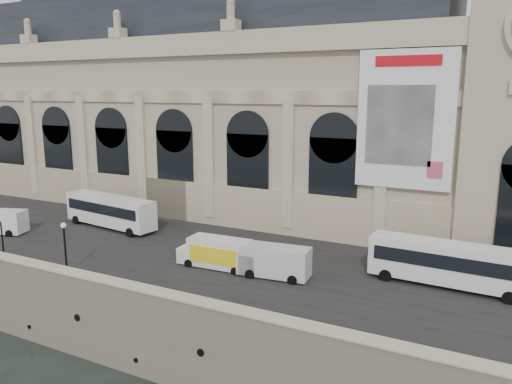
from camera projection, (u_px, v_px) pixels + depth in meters
ground at (63, 352)px, 42.22m from camera, size 260.00×260.00×0.00m
quay at (254, 222)px, 72.07m from camera, size 160.00×70.00×6.00m
street at (163, 240)px, 53.19m from camera, size 160.00×24.00×0.06m
parapet at (63, 276)px, 41.41m from camera, size 160.00×1.40×1.21m
museum at (201, 105)px, 67.81m from camera, size 69.00×18.70×29.10m
bus_left at (110, 210)px, 57.71m from camera, size 12.92×4.27×3.74m
bus_right at (448, 263)px, 40.28m from camera, size 12.59×3.34×3.68m
van_c at (271, 261)px, 42.66m from camera, size 6.33×3.03×2.72m
box_truck at (216, 253)px, 44.91m from camera, size 6.91×2.68×2.75m
lamp_left at (2, 238)px, 47.35m from camera, size 0.40×0.40×3.97m
lamp_right at (65, 249)px, 43.13m from camera, size 0.47×0.47×4.62m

